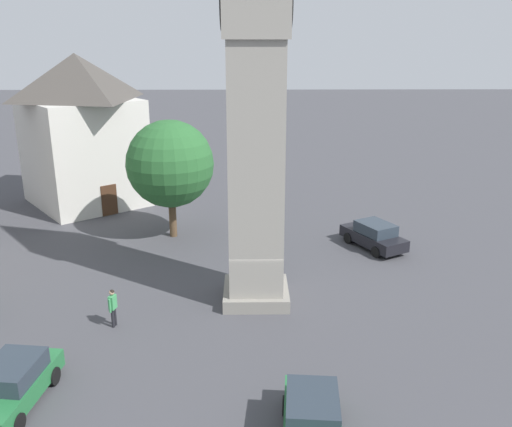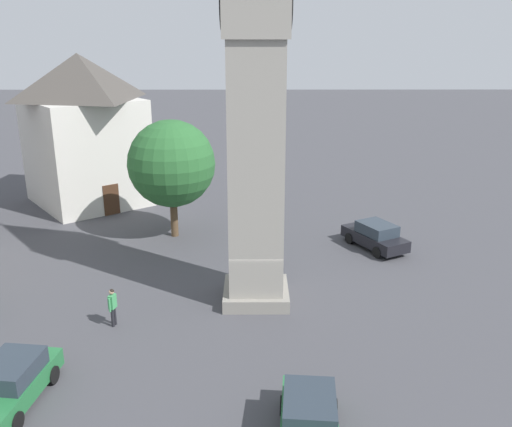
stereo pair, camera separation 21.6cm
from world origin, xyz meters
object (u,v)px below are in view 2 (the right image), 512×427
object	(u,v)px
car_silver_kerb	(309,421)
car_white_side	(11,383)
building_shop_left	(84,129)
car_red_corner	(375,236)
pedestrian	(113,304)
clock_tower	(256,29)
tree	(172,164)

from	to	relation	value
car_silver_kerb	car_white_side	xyz separation A→B (m)	(1.88, 9.67, 0.00)
building_shop_left	car_red_corner	bearing A→B (deg)	-116.02
car_red_corner	car_silver_kerb	bearing A→B (deg)	161.40
car_white_side	pedestrian	xyz separation A→B (m)	(5.09, -2.12, 0.25)
clock_tower	building_shop_left	xyz separation A→B (m)	(15.57, 12.06, -6.56)
car_red_corner	building_shop_left	distance (m)	21.51
pedestrian	car_red_corner	bearing A→B (deg)	-55.78
clock_tower	car_white_side	xyz separation A→B (m)	(-7.48, 8.12, -11.15)
car_white_side	building_shop_left	bearing A→B (deg)	9.69
car_white_side	pedestrian	size ratio (longest dim) A/B	2.54
car_white_side	pedestrian	world-z (taller)	pedestrian
clock_tower	car_silver_kerb	xyz separation A→B (m)	(-9.36, -1.55, -11.15)
clock_tower	car_white_side	distance (m)	15.69
car_silver_kerb	tree	xyz separation A→B (m)	(17.79, 6.46, 3.73)
clock_tower	tree	xyz separation A→B (m)	(8.43, 4.91, -7.43)
pedestrian	building_shop_left	distance (m)	19.44
car_silver_kerb	tree	distance (m)	19.29
car_silver_kerb	car_red_corner	distance (m)	16.57
car_red_corner	car_white_side	bearing A→B (deg)	132.75
car_white_side	tree	xyz separation A→B (m)	(15.91, -3.21, 3.73)
car_red_corner	clock_tower	bearing A→B (deg)	132.87
clock_tower	car_red_corner	distance (m)	14.54
clock_tower	car_silver_kerb	size ratio (longest dim) A/B	4.78
tree	building_shop_left	distance (m)	10.14
car_red_corner	tree	size ratio (longest dim) A/B	0.63
car_red_corner	car_white_side	world-z (taller)	same
car_white_side	pedestrian	bearing A→B (deg)	-22.58
car_silver_kerb	car_white_side	distance (m)	9.85
clock_tower	building_shop_left	distance (m)	20.75
car_red_corner	pedestrian	size ratio (longest dim) A/B	2.62
car_white_side	car_silver_kerb	bearing A→B (deg)	-101.02
tree	building_shop_left	xyz separation A→B (m)	(7.14, 7.15, 0.87)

